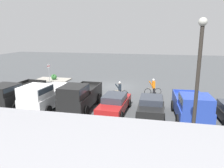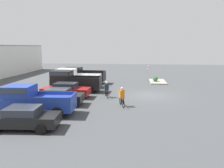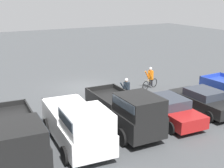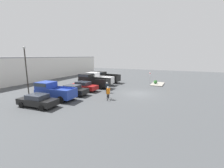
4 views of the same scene
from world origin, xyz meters
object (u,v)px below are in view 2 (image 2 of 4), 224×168
object	(u,v)px
cyclist_1	(122,97)
pickup_truck_1	(72,81)
sedan_1	(58,97)
pickup_truck_3	(82,75)
shrub	(155,79)
cyclist_0	(107,90)
sedan_0	(23,118)
pickup_truck_0	(34,99)
sedan_2	(66,90)
pickup_truck_2	(75,78)
fire_lane_sign	(148,72)

from	to	relation	value
cyclist_1	pickup_truck_1	bearing A→B (deg)	46.38
sedan_1	pickup_truck_3	world-z (taller)	pickup_truck_3
pickup_truck_3	shrub	xyz separation A→B (m)	(1.62, -10.01, -0.62)
cyclist_0	shrub	xyz separation A→B (m)	(9.69, -5.59, -0.28)
pickup_truck_3	shrub	bearing A→B (deg)	-80.80
sedan_0	pickup_truck_0	bearing A→B (deg)	12.61
pickup_truck_1	cyclist_1	world-z (taller)	pickup_truck_1
sedan_2	shrub	size ratio (longest dim) A/B	6.72
sedan_0	pickup_truck_3	world-z (taller)	pickup_truck_3
pickup_truck_3	pickup_truck_1	bearing A→B (deg)	-177.25
shrub	pickup_truck_3	bearing A→B (deg)	99.20
sedan_0	pickup_truck_2	bearing A→B (deg)	2.62
sedan_1	shrub	distance (m)	15.93
pickup_truck_3	cyclist_0	size ratio (longest dim) A/B	3.36
cyclist_1	shrub	world-z (taller)	cyclist_1
sedan_2	sedan_0	bearing A→B (deg)	-179.77
sedan_0	pickup_truck_0	distance (m)	2.88
pickup_truck_3	fire_lane_sign	world-z (taller)	fire_lane_sign
sedan_0	sedan_2	world-z (taller)	sedan_2
sedan_2	sedan_1	bearing A→B (deg)	-176.62
sedan_0	cyclist_0	world-z (taller)	cyclist_0
pickup_truck_2	pickup_truck_0	bearing A→B (deg)	-179.89
sedan_2	pickup_truck_2	world-z (taller)	pickup_truck_2
sedan_0	pickup_truck_2	world-z (taller)	pickup_truck_2
cyclist_1	pickup_truck_3	bearing A→B (deg)	28.65
sedan_2	shrub	distance (m)	13.89
pickup_truck_0	sedan_2	xyz separation A→B (m)	(5.63, -0.59, -0.40)
sedan_1	pickup_truck_2	size ratio (longest dim) A/B	0.81
pickup_truck_2	cyclist_0	distance (m)	7.02
fire_lane_sign	pickup_truck_1	bearing A→B (deg)	130.10
pickup_truck_0	pickup_truck_2	distance (m)	11.26
pickup_truck_1	pickup_truck_2	size ratio (longest dim) A/B	1.01
pickup_truck_1	fire_lane_sign	world-z (taller)	fire_lane_sign
sedan_2	pickup_truck_3	world-z (taller)	pickup_truck_3
shrub	pickup_truck_1	bearing A→B (deg)	126.63
sedan_1	sedan_2	bearing A→B (deg)	3.38
sedan_2	pickup_truck_3	xyz separation A→B (m)	(8.42, 0.41, 0.40)
cyclist_0	shrub	distance (m)	11.19
pickup_truck_0	sedan_2	bearing A→B (deg)	-5.95
pickup_truck_1	pickup_truck_3	xyz separation A→B (m)	(5.62, 0.27, -0.06)
sedan_0	fire_lane_sign	size ratio (longest dim) A/B	1.83
sedan_1	sedan_2	xyz separation A→B (m)	(2.80, 0.17, 0.02)
cyclist_0	fire_lane_sign	xyz separation A→B (m)	(9.75, -4.52, 0.67)
pickup_truck_0	pickup_truck_3	size ratio (longest dim) A/B	0.91
sedan_1	pickup_truck_1	size ratio (longest dim) A/B	0.80
cyclist_1	fire_lane_sign	bearing A→B (deg)	-12.41
sedan_1	pickup_truck_1	xyz separation A→B (m)	(5.61, 0.31, 0.47)
sedan_1	pickup_truck_2	world-z (taller)	pickup_truck_2
pickup_truck_0	cyclist_1	xyz separation A→B (m)	(2.87, -6.28, -0.31)
cyclist_1	shrub	bearing A→B (deg)	-16.93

